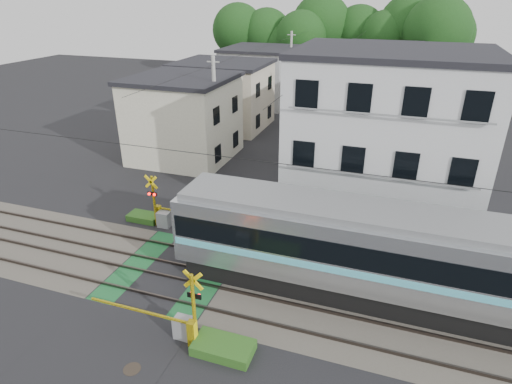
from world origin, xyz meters
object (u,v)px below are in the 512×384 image
at_px(crossing_signal_near, 185,324).
at_px(crossing_signal_far, 163,215).
at_px(apartment_block, 385,136).
at_px(pedestrian, 306,102).
at_px(manhole_cover, 132,369).

bearing_deg(crossing_signal_near, crossing_signal_far, 125.29).
xyz_separation_m(crossing_signal_far, apartment_block, (11.09, 5.84, 3.94)).
distance_m(crossing_signal_near, pedestrian, 35.88).
relative_size(apartment_block, manhole_cover, 16.63).
height_order(crossing_signal_far, manhole_cover, crossing_signal_far).
relative_size(crossing_signal_far, pedestrian, 3.05).
relative_size(crossing_signal_near, apartment_block, 0.46).
distance_m(crossing_signal_far, pedestrian, 28.45).
relative_size(pedestrian, manhole_cover, 2.53).
height_order(crossing_signal_near, crossing_signal_far, same).
xyz_separation_m(crossing_signal_near, apartment_block, (5.91, 13.15, 3.94)).
height_order(crossing_signal_far, pedestrian, crossing_signal_far).
bearing_deg(apartment_block, crossing_signal_near, -114.22).
distance_m(crossing_signal_near, crossing_signal_far, 8.95).
bearing_deg(crossing_signal_far, pedestrian, 86.70).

